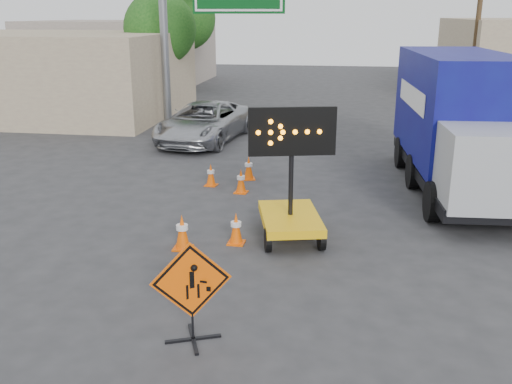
% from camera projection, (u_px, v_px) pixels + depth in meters
% --- Properties ---
extents(ground, '(100.00, 100.00, 0.00)m').
position_uv_depth(ground, '(223.00, 356.00, 8.59)').
color(ground, '#2D2D30').
rests_on(ground, ground).
extents(curb_right, '(0.40, 60.00, 0.12)m').
position_uv_depth(curb_right, '(492.00, 147.00, 21.62)').
color(curb_right, gray).
rests_on(curb_right, ground).
extents(storefront_left_near, '(14.00, 10.00, 4.00)m').
position_uv_depth(storefront_left_near, '(36.00, 73.00, 28.93)').
color(storefront_left_near, tan).
rests_on(storefront_left_near, ground).
extents(storefront_left_far, '(12.00, 10.00, 4.40)m').
position_uv_depth(storefront_left_far, '(122.00, 52.00, 42.21)').
color(storefront_left_far, '#A7978B').
rests_on(storefront_left_far, ground).
extents(highway_gantry, '(6.18, 0.38, 6.90)m').
position_uv_depth(highway_gantry, '(209.00, 10.00, 24.65)').
color(highway_gantry, slate).
rests_on(highway_gantry, ground).
extents(utility_pole_far, '(1.80, 0.26, 9.00)m').
position_uv_depth(utility_pole_far, '(478.00, 18.00, 28.59)').
color(utility_pole_far, '#4C3720').
rests_on(utility_pole_far, ground).
extents(tree_left_near, '(3.71, 3.71, 6.03)m').
position_uv_depth(tree_left_near, '(160.00, 29.00, 29.26)').
color(tree_left_near, '#4C3720').
rests_on(tree_left_near, ground).
extents(tree_left_far, '(4.10, 4.10, 6.66)m').
position_uv_depth(tree_left_far, '(184.00, 18.00, 36.82)').
color(tree_left_far, '#4C3720').
rests_on(tree_left_far, ground).
extents(construction_sign, '(1.17, 0.85, 1.67)m').
position_uv_depth(construction_sign, '(191.00, 290.00, 8.74)').
color(construction_sign, black).
rests_on(construction_sign, ground).
extents(arrow_board, '(1.88, 2.36, 3.02)m').
position_uv_depth(arrow_board, '(290.00, 210.00, 12.89)').
color(arrow_board, '#F4B50D').
rests_on(arrow_board, ground).
extents(pickup_truck, '(3.28, 5.86, 1.55)m').
position_uv_depth(pickup_truck, '(204.00, 122.00, 22.69)').
color(pickup_truck, '#ABADB3').
rests_on(pickup_truck, ground).
extents(box_truck, '(3.01, 8.27, 3.86)m').
position_uv_depth(box_truck, '(459.00, 130.00, 16.17)').
color(box_truck, black).
rests_on(box_truck, ground).
extents(cone_a, '(0.38, 0.38, 0.73)m').
position_uv_depth(cone_a, '(236.00, 228.00, 12.67)').
color(cone_a, '#FB5805').
rests_on(cone_a, ground).
extents(cone_b, '(0.41, 0.41, 0.79)m').
position_uv_depth(cone_b, '(182.00, 232.00, 12.37)').
color(cone_b, '#FB5805').
rests_on(cone_b, ground).
extents(cone_c, '(0.40, 0.40, 0.71)m').
position_uv_depth(cone_c, '(241.00, 181.00, 16.27)').
color(cone_c, '#FB5805').
rests_on(cone_c, ground).
extents(cone_d, '(0.38, 0.38, 0.67)m').
position_uv_depth(cone_d, '(211.00, 175.00, 16.96)').
color(cone_d, '#FB5805').
rests_on(cone_d, ground).
extents(cone_e, '(0.46, 0.46, 0.73)m').
position_uv_depth(cone_e, '(249.00, 168.00, 17.60)').
color(cone_e, '#FB5805').
rests_on(cone_e, ground).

